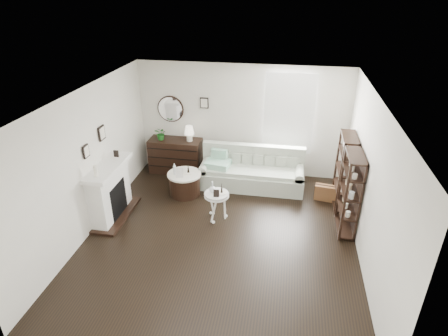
% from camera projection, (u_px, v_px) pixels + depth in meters
% --- Properties ---
extents(room, '(5.50, 5.50, 5.50)m').
position_uv_depth(room, '(273.00, 113.00, 8.67)').
color(room, black).
rests_on(room, ground).
extents(fireplace, '(0.50, 1.40, 1.84)m').
position_uv_depth(fireplace, '(110.00, 193.00, 7.52)').
color(fireplace, white).
rests_on(fireplace, ground).
extents(shelf_unit_far, '(0.30, 0.80, 1.60)m').
position_uv_depth(shelf_unit_far, '(344.00, 172.00, 7.77)').
color(shelf_unit_far, black).
rests_on(shelf_unit_far, ground).
extents(shelf_unit_near, '(0.30, 0.80, 1.60)m').
position_uv_depth(shelf_unit_near, '(350.00, 193.00, 6.98)').
color(shelf_unit_near, black).
rests_on(shelf_unit_near, ground).
extents(sofa, '(2.40, 0.83, 0.93)m').
position_uv_depth(sofa, '(252.00, 173.00, 8.76)').
color(sofa, '#A6AF9C').
rests_on(sofa, ground).
extents(quilt, '(0.61, 0.52, 0.14)m').
position_uv_depth(quilt, '(218.00, 164.00, 8.67)').
color(quilt, '#2A9B6A').
rests_on(quilt, sofa).
extents(suitcase, '(0.55, 0.26, 0.35)m').
position_uv_depth(suitcase, '(327.00, 193.00, 8.22)').
color(suitcase, brown).
rests_on(suitcase, ground).
extents(dresser, '(1.28, 0.55, 0.86)m').
position_uv_depth(dresser, '(176.00, 156.00, 9.36)').
color(dresser, black).
rests_on(dresser, ground).
extents(table_lamp, '(0.25, 0.25, 0.38)m').
position_uv_depth(table_lamp, '(189.00, 134.00, 9.02)').
color(table_lamp, beige).
rests_on(table_lamp, dresser).
extents(potted_plant, '(0.34, 0.31, 0.32)m').
position_uv_depth(potted_plant, '(161.00, 134.00, 9.10)').
color(potted_plant, '#1C631D').
rests_on(potted_plant, dresser).
extents(drum_table, '(0.75, 0.75, 0.52)m').
position_uv_depth(drum_table, '(185.00, 184.00, 8.42)').
color(drum_table, black).
rests_on(drum_table, ground).
extents(pedestal_table, '(0.50, 0.50, 0.60)m').
position_uv_depth(pedestal_table, '(217.00, 195.00, 7.41)').
color(pedestal_table, white).
rests_on(pedestal_table, ground).
extents(eiffel_drum, '(0.14, 0.14, 0.21)m').
position_uv_depth(eiffel_drum, '(188.00, 169.00, 8.29)').
color(eiffel_drum, black).
rests_on(eiffel_drum, drum_table).
extents(bottle_drum, '(0.06, 0.06, 0.27)m').
position_uv_depth(bottle_drum, '(175.00, 169.00, 8.19)').
color(bottle_drum, silver).
rests_on(bottle_drum, drum_table).
extents(card_frame_drum, '(0.17, 0.10, 0.21)m').
position_uv_depth(card_frame_drum, '(179.00, 173.00, 8.09)').
color(card_frame_drum, silver).
rests_on(card_frame_drum, drum_table).
extents(eiffel_ped, '(0.12, 0.12, 0.19)m').
position_uv_depth(eiffel_ped, '(222.00, 189.00, 7.36)').
color(eiffel_ped, black).
rests_on(eiffel_ped, pedestal_table).
extents(flask_ped, '(0.13, 0.13, 0.24)m').
position_uv_depth(flask_ped, '(212.00, 187.00, 7.37)').
color(flask_ped, silver).
rests_on(flask_ped, pedestal_table).
extents(card_frame_ped, '(0.12, 0.06, 0.15)m').
position_uv_depth(card_frame_ped, '(216.00, 193.00, 7.24)').
color(card_frame_ped, black).
rests_on(card_frame_ped, pedestal_table).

